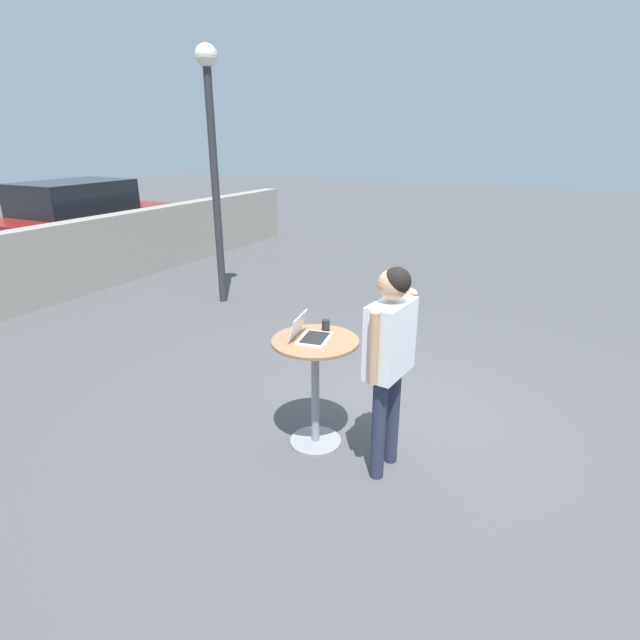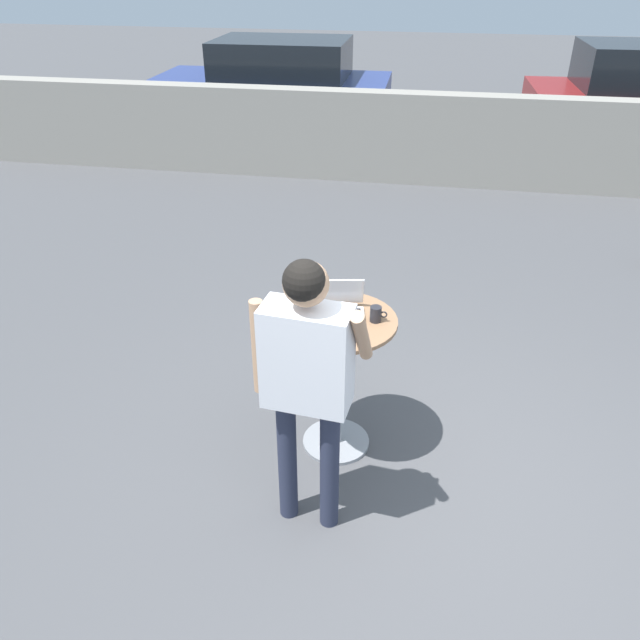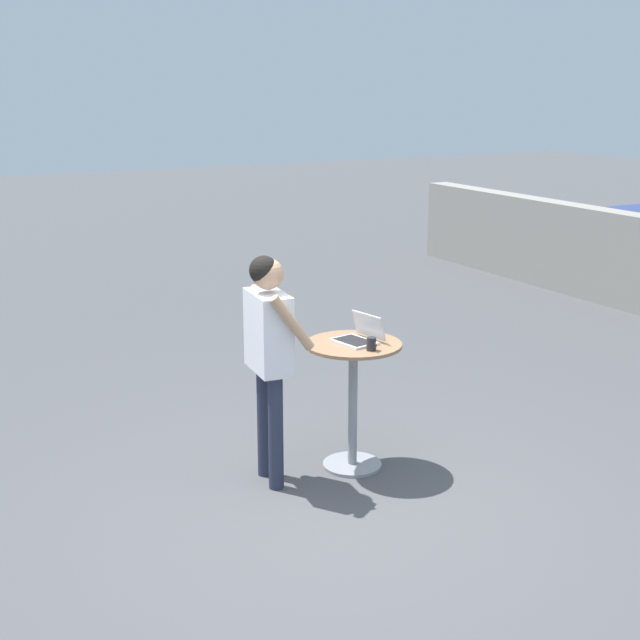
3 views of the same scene
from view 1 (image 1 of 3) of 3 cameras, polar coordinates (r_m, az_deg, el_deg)
The scene contains 7 objects.
ground_plane at distance 4.90m, azimuth 8.25°, elevation -11.78°, with size 50.00×50.00×0.00m, color #4C4C4F.
cafe_table at distance 4.28m, azimuth -0.54°, elevation -6.33°, with size 0.73×0.73×1.00m.
laptop at distance 4.14m, azimuth -1.25°, elevation -1.63°, with size 0.37×0.35×0.21m.
coffee_mug at distance 4.32m, azimuth 0.68°, elevation -0.59°, with size 0.11×0.07×0.10m.
standing_person at distance 3.80m, azimuth 7.98°, elevation -2.90°, with size 0.62×0.36×1.72m.
parked_car_further_down at distance 12.22m, azimuth -25.48°, elevation 10.25°, with size 4.02×2.00×1.68m.
street_lamp at distance 8.06m, azimuth -12.22°, elevation 19.31°, with size 0.32×0.32×3.81m.
Camera 1 is at (-3.95, -1.31, 2.60)m, focal length 28.00 mm.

